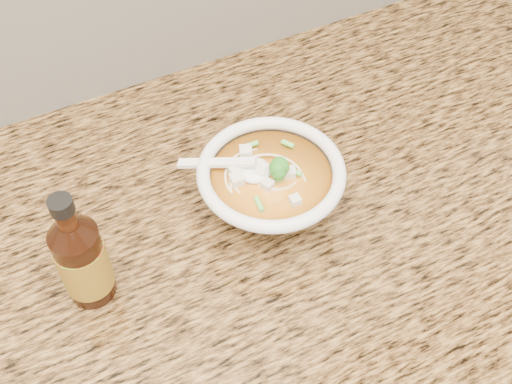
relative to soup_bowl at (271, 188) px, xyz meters
name	(u,v)px	position (x,y,z in m)	size (l,w,h in m)	color
counter_slab	(22,325)	(-0.32, -0.01, -0.06)	(4.00, 0.68, 0.04)	olive
soup_bowl	(271,188)	(0.00, 0.00, 0.00)	(0.18, 0.18, 0.10)	white
hot_sauce_bottle	(82,260)	(-0.24, -0.01, 0.02)	(0.06, 0.06, 0.17)	#381507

